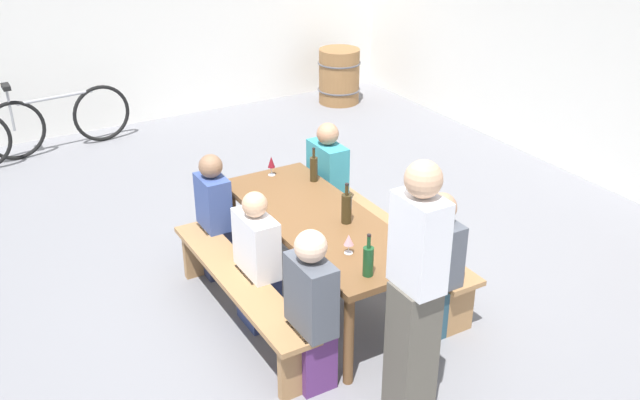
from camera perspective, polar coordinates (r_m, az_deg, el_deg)
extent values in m
plane|color=slate|center=(5.76, 0.00, -8.06)|extent=(24.00, 24.00, 0.00)
cube|color=brown|center=(5.39, 0.00, -1.67)|extent=(2.02, 0.77, 0.05)
cylinder|color=brown|center=(6.18, -6.96, -1.96)|extent=(0.07, 0.07, 0.70)
cylinder|color=brown|center=(4.78, 2.31, -11.09)|extent=(0.07, 0.07, 0.70)
cylinder|color=brown|center=(6.42, -1.68, -0.60)|extent=(0.07, 0.07, 0.70)
cylinder|color=brown|center=(5.09, 8.54, -8.76)|extent=(0.07, 0.07, 0.70)
cube|color=#9E7247|center=(5.27, -6.47, -6.25)|extent=(1.92, 0.30, 0.04)
cube|color=#9E7247|center=(6.08, -9.72, -4.23)|extent=(0.06, 0.24, 0.41)
cube|color=#9E7247|center=(4.77, -1.94, -13.36)|extent=(0.06, 0.24, 0.41)
cube|color=#9E7247|center=(5.86, 5.79, -2.64)|extent=(1.92, 0.30, 0.04)
cube|color=#9E7247|center=(6.59, 1.37, -1.25)|extent=(0.06, 0.24, 0.41)
cube|color=#9E7247|center=(5.42, 11.01, -8.48)|extent=(0.06, 0.24, 0.41)
cylinder|color=#332814|center=(5.94, -0.50, 2.46)|extent=(0.07, 0.07, 0.21)
cylinder|color=#332814|center=(5.88, -0.50, 3.73)|extent=(0.02, 0.02, 0.08)
cylinder|color=black|center=(5.87, -0.51, 4.12)|extent=(0.03, 0.03, 0.01)
cylinder|color=#194723|center=(4.64, 3.87, -4.92)|extent=(0.07, 0.07, 0.20)
cylinder|color=#194723|center=(4.56, 3.92, -3.36)|extent=(0.02, 0.02, 0.09)
cylinder|color=black|center=(4.54, 3.94, -2.83)|extent=(0.03, 0.03, 0.01)
cylinder|color=#332814|center=(5.26, 2.13, -0.71)|extent=(0.08, 0.08, 0.23)
cylinder|color=#332814|center=(5.20, 2.16, 0.81)|extent=(0.03, 0.03, 0.08)
cylinder|color=black|center=(5.18, 2.16, 1.27)|extent=(0.03, 0.03, 0.01)
cylinder|color=silver|center=(6.10, -3.87, 2.02)|extent=(0.06, 0.06, 0.01)
cylinder|color=silver|center=(6.08, -3.88, 2.34)|extent=(0.01, 0.01, 0.07)
cone|color=maroon|center=(6.05, -3.91, 3.06)|extent=(0.06, 0.06, 0.10)
cylinder|color=silver|center=(4.92, 2.29, -4.23)|extent=(0.06, 0.06, 0.01)
cylinder|color=silver|center=(4.91, 2.29, -3.89)|extent=(0.01, 0.01, 0.06)
cone|color=#D18C93|center=(4.87, 2.31, -3.19)|extent=(0.07, 0.07, 0.08)
cube|color=#2B314F|center=(6.07, -8.24, -3.94)|extent=(0.24, 0.24, 0.45)
cube|color=#384C8C|center=(5.86, -8.52, -0.15)|extent=(0.32, 0.20, 0.44)
sphere|color=#846047|center=(5.73, -8.73, 2.69)|extent=(0.19, 0.19, 0.19)
cube|color=navy|center=(5.43, -4.90, -7.67)|extent=(0.31, 0.24, 0.45)
cube|color=silver|center=(5.20, -5.09, -3.52)|extent=(0.42, 0.20, 0.45)
sphere|color=tan|center=(5.05, -5.23, -0.37)|extent=(0.19, 0.19, 0.19)
cube|color=#582D6C|center=(4.86, -0.69, -12.24)|extent=(0.28, 0.24, 0.45)
cube|color=#4C515B|center=(4.58, -0.72, -7.57)|extent=(0.38, 0.20, 0.50)
sphere|color=beige|center=(4.39, -0.75, -3.71)|extent=(0.21, 0.21, 0.21)
cube|color=#305858|center=(6.46, 0.58, -1.67)|extent=(0.30, 0.24, 0.45)
cube|color=teal|center=(6.25, 0.60, 2.26)|extent=(0.40, 0.20, 0.52)
sphere|color=#A87A5B|center=(6.11, 0.62, 5.31)|extent=(0.19, 0.19, 0.19)
cube|color=#274859|center=(5.39, 9.06, -8.25)|extent=(0.27, 0.24, 0.45)
cube|color=#4C515B|center=(5.14, 9.42, -4.00)|extent=(0.36, 0.20, 0.47)
sphere|color=#A87A5B|center=(4.98, 9.71, -0.59)|extent=(0.21, 0.21, 0.21)
cube|color=#555046|center=(4.49, 7.30, -12.02)|extent=(0.24, 0.24, 0.97)
cube|color=silver|center=(4.06, 7.91, -3.41)|extent=(0.33, 0.20, 0.57)
sphere|color=tan|center=(3.88, 8.26, 1.66)|extent=(0.21, 0.21, 0.21)
cylinder|color=olive|center=(10.19, 1.54, 9.87)|extent=(0.57, 0.57, 0.76)
torus|color=#4C4C51|center=(10.14, 1.55, 10.90)|extent=(0.60, 0.60, 0.02)
torus|color=#4C4C51|center=(10.24, 1.52, 8.84)|extent=(0.60, 0.60, 0.02)
torus|color=black|center=(9.16, -17.04, 6.62)|extent=(0.11, 0.71, 0.70)
torus|color=black|center=(8.92, -23.19, 5.11)|extent=(0.11, 0.71, 0.70)
cylinder|color=#99999E|center=(8.94, -20.37, 7.68)|extent=(0.11, 0.87, 0.04)
cylinder|color=#99999E|center=(8.84, -23.48, 6.62)|extent=(0.03, 0.03, 0.50)
cube|color=black|center=(8.77, -23.79, 8.27)|extent=(0.20, 0.08, 0.05)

